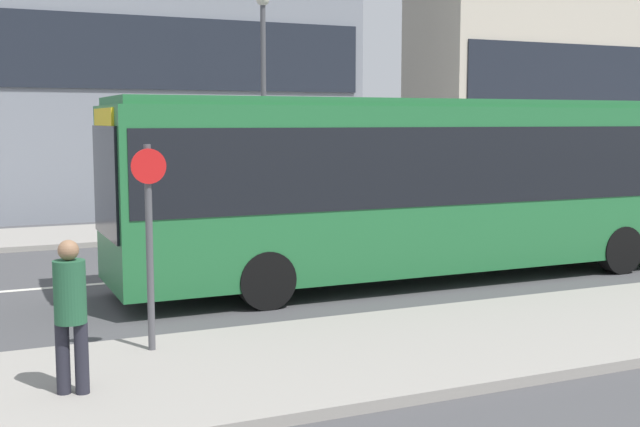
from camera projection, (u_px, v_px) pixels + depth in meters
The scene contains 9 objects.
ground_plane at pixel (227, 274), 16.03m from camera, with size 120.00×120.00×0.00m, color #444447.
sidewalk_near at pixel (372, 353), 10.35m from camera, with size 44.00×3.50×0.13m.
sidewalk_far at pixel (157, 231), 21.70m from camera, with size 44.00×3.50×0.13m.
lane_centerline at pixel (227, 273), 16.03m from camera, with size 41.80×0.16×0.01m.
city_bus at pixel (430, 177), 15.32m from camera, with size 12.19×2.47×3.43m.
parked_car_0 at pixel (600, 201), 24.27m from camera, with size 4.11×1.77×1.30m.
pedestrian_near_stop at pixel (70, 307), 8.51m from camera, with size 0.34×0.34×1.67m.
bus_stop_sign at pixel (149, 231), 10.08m from camera, with size 0.44×0.12×2.63m.
street_lamp at pixel (263, 84), 21.67m from camera, with size 0.36×0.36×6.32m.
Camera 1 is at (-4.71, -15.18, 3.05)m, focal length 45.00 mm.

